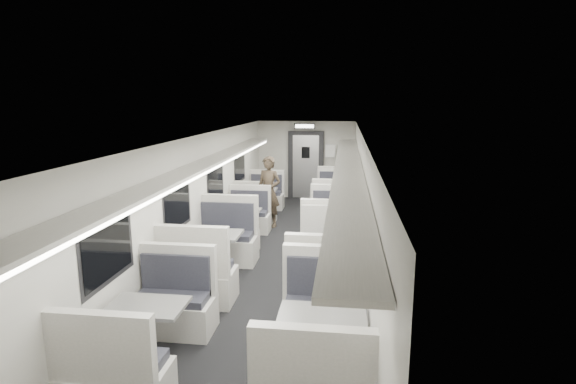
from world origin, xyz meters
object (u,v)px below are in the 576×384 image
(booth_left_d, at_px, (148,334))
(booth_right_c, at_px, (330,265))
(booth_left_a, at_px, (261,202))
(vestibule_door, at_px, (306,165))
(booth_right_d, at_px, (322,348))
(booth_right_a, at_px, (336,202))
(booth_left_c, at_px, (213,256))
(passenger, at_px, (269,192))
(exit_sign, at_px, (305,126))
(booth_left_b, at_px, (241,225))
(booth_right_b, at_px, (333,232))

(booth_left_d, bearing_deg, booth_right_c, 49.94)
(booth_left_a, height_order, vestibule_door, vestibule_door)
(booth_right_d, bearing_deg, booth_right_a, 90.00)
(booth_left_c, bearing_deg, booth_left_d, -90.00)
(booth_right_d, bearing_deg, vestibule_door, 96.09)
(booth_left_a, distance_m, vestibule_door, 2.53)
(booth_right_a, xyz_separation_m, booth_right_d, (0.00, -7.11, 0.01))
(passenger, bearing_deg, booth_left_c, -77.92)
(passenger, relative_size, exit_sign, 2.77)
(booth_left_c, bearing_deg, booth_left_a, 90.00)
(booth_right_c, xyz_separation_m, passenger, (-1.60, 3.59, 0.44))
(booth_left_b, relative_size, booth_right_d, 0.88)
(booth_right_c, relative_size, vestibule_door, 1.12)
(passenger, bearing_deg, booth_right_c, -47.20)
(booth_left_b, height_order, booth_right_b, booth_right_b)
(booth_left_d, xyz_separation_m, booth_right_a, (2.00, 7.02, 0.02))
(booth_left_c, relative_size, exit_sign, 3.80)
(booth_right_c, height_order, booth_right_d, booth_right_c)
(booth_left_a, height_order, booth_left_d, booth_left_d)
(booth_right_d, distance_m, passenger, 6.29)
(booth_left_d, bearing_deg, booth_right_d, -2.71)
(booth_right_c, bearing_deg, booth_right_a, 90.00)
(booth_left_b, distance_m, exit_sign, 4.60)
(booth_right_b, bearing_deg, booth_left_d, -114.66)
(booth_right_d, height_order, passenger, passenger)
(booth_left_a, distance_m, booth_left_c, 4.48)
(booth_left_b, distance_m, booth_left_d, 4.73)
(vestibule_door, bearing_deg, booth_right_d, -83.91)
(booth_left_a, bearing_deg, booth_left_c, -90.00)
(booth_right_b, bearing_deg, booth_right_d, -90.00)
(booth_left_a, bearing_deg, booth_left_d, -90.00)
(booth_left_a, height_order, exit_sign, exit_sign)
(booth_left_d, relative_size, exit_sign, 3.46)
(booth_left_d, bearing_deg, booth_right_b, 65.34)
(passenger, height_order, exit_sign, exit_sign)
(booth_left_c, bearing_deg, booth_right_c, -5.39)
(booth_right_a, relative_size, passenger, 1.31)
(booth_left_a, relative_size, booth_right_a, 0.90)
(vestibule_door, bearing_deg, booth_left_c, -98.48)
(booth_right_d, relative_size, exit_sign, 3.68)
(booth_left_b, xyz_separation_m, passenger, (0.40, 1.24, 0.50))
(booth_left_d, distance_m, vestibule_door, 9.35)
(booth_right_c, distance_m, exit_sign, 6.75)
(booth_right_c, bearing_deg, booth_right_b, 90.00)
(passenger, bearing_deg, booth_left_d, -75.09)
(booth_left_a, relative_size, vestibule_door, 0.96)
(booth_right_a, distance_m, booth_right_c, 4.64)
(booth_left_d, height_order, exit_sign, exit_sign)
(booth_left_c, xyz_separation_m, booth_right_a, (2.00, 4.45, -0.02))
(booth_left_a, relative_size, booth_right_d, 0.89)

